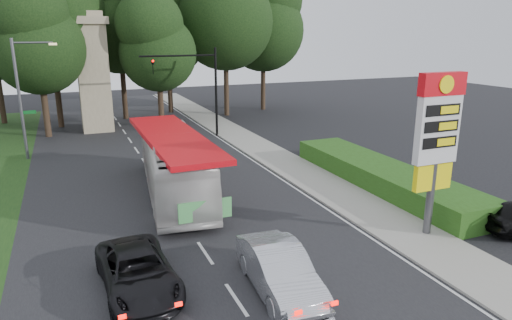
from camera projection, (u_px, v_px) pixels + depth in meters
name	position (u px, v px, depth m)	size (l,w,h in m)	color
ground	(242.00, 308.00, 14.26)	(120.00, 120.00, 0.00)	black
road_surface	(163.00, 190.00, 24.91)	(14.00, 80.00, 0.02)	black
sidewalk_right	(301.00, 172.00, 28.06)	(3.00, 80.00, 0.12)	gray
hedge	(382.00, 176.00, 25.48)	(3.00, 14.00, 1.20)	#214512
gas_station_pylon	(437.00, 133.00, 18.25)	(2.10, 0.45, 6.85)	#59595E
traffic_signal_mast	(200.00, 80.00, 36.43)	(6.10, 0.35, 7.20)	black
streetlight_signs	(23.00, 94.00, 30.01)	(2.75, 0.98, 8.00)	#59595E
monument	(93.00, 72.00, 38.78)	(3.00, 3.00, 10.05)	gray
tree_center_right	(117.00, 3.00, 42.75)	(9.24, 9.24, 18.15)	#2D2116
tree_east_near	(166.00, 19.00, 46.74)	(8.12, 8.12, 15.95)	#2D2116
tree_east_mid	(225.00, 1.00, 44.60)	(9.52, 9.52, 18.70)	#2D2116
tree_far_east	(263.00, 13.00, 48.51)	(8.68, 8.68, 17.05)	#2D2116
tree_monument_left	(35.00, 28.00, 35.44)	(7.28, 7.28, 14.30)	#2D2116
tree_monument_right	(157.00, 36.00, 39.60)	(6.72, 6.72, 13.20)	#2D2116
transit_bus	(174.00, 165.00, 23.97)	(2.72, 11.62, 3.24)	beige
sedan_silver	(279.00, 270.00, 14.99)	(1.66, 4.77, 1.57)	#B8BAC1
suv_charcoal	(138.00, 272.00, 15.12)	(2.26, 4.90, 1.36)	black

